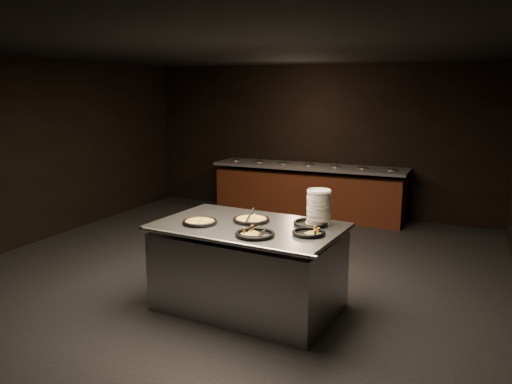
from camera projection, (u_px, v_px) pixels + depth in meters
room at (222, 168)px, 6.23m from camera, size 7.02×8.02×2.92m
salad_bar at (308, 194)px, 9.63m from camera, size 3.70×0.83×1.18m
serving_counter at (248, 268)px, 5.54m from camera, size 2.10×1.45×0.96m
plate_stack at (319, 207)px, 5.43m from camera, size 0.26×0.26×0.38m
pan_veggie_whole at (200, 222)px, 5.48m from camera, size 0.39×0.39×0.04m
pan_cheese_whole at (251, 220)px, 5.58m from camera, size 0.41×0.41×0.04m
pan_cheese_slices_a at (311, 223)px, 5.43m from camera, size 0.38×0.38×0.04m
pan_cheese_slices_b at (255, 234)px, 5.02m from camera, size 0.40×0.40×0.04m
pan_veggie_slices at (309, 233)px, 5.07m from camera, size 0.34×0.34×0.04m
server_left at (252, 217)px, 5.46m from camera, size 0.10×0.34×0.16m
server_right at (259, 229)px, 5.00m from camera, size 0.30×0.15×0.15m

